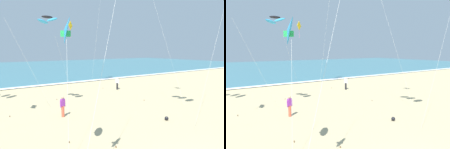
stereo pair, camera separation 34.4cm
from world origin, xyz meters
The scene contains 8 objects.
ocean_water centered at (0.00, 54.91, 0.04)m, with size 160.00×60.00×0.08m, color teal.
shoreline_foam centered at (0.00, 25.21, 0.09)m, with size 160.00×1.12×0.01m, color white.
kite_arc_charcoal_mid centered at (-1.74, 13.77, 7.48)m, with size 4.03×2.31×7.79m.
kite_delta_cobalt_far centered at (-4.08, 4.30, 5.77)m, with size 1.37×2.81×6.35m.
kite_diamond_golden_low centered at (2.38, 18.61, 7.35)m, with size 3.19×2.92×8.24m.
bystander_white_top centered at (7.88, 17.03, 0.81)m, with size 0.27×0.48×1.59m.
bystander_purple_top centered at (-1.75, 10.83, 0.81)m, with size 0.47×0.28×1.59m.
beach_ball centered at (4.02, 5.86, 0.14)m, with size 0.28×0.28×0.28m, color black.
Camera 2 is at (-7.04, -3.75, 5.04)m, focal length 33.07 mm.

